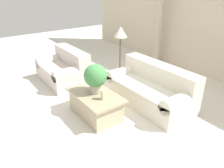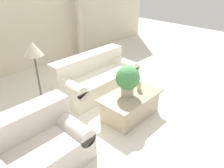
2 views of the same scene
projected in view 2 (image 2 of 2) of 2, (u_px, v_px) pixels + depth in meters
name	position (u px, v px, depth m)	size (l,w,h in m)	color
ground_plane	(115.00, 111.00, 4.46)	(16.00, 16.00, 0.00)	silver
wall_back	(23.00, 10.00, 5.68)	(10.00, 0.06, 3.20)	beige
sofa_long	(96.00, 77.00, 5.08)	(1.95, 0.93, 0.84)	beige
loveseat	(34.00, 147.00, 3.07)	(1.42, 0.93, 0.84)	beige
coffee_table	(130.00, 105.00, 4.19)	(1.19, 0.70, 0.48)	tan
potted_plant	(128.00, 79.00, 3.93)	(0.44, 0.44, 0.57)	#B2A893
pillar_candle	(139.00, 85.00, 4.21)	(0.09, 0.09, 0.19)	beige
floor_lamp	(34.00, 53.00, 3.92)	(0.34, 0.34, 1.44)	#4C473D
column_right	(79.00, 19.00, 6.65)	(0.32, 0.32, 2.35)	beige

